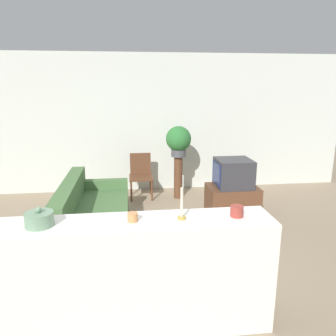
% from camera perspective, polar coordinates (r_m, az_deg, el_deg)
% --- Properties ---
extents(ground_plane, '(14.00, 14.00, 0.00)m').
position_cam_1_polar(ground_plane, '(3.73, -7.02, -19.87)').
color(ground_plane, gray).
extents(wall_back, '(9.00, 0.06, 2.70)m').
position_cam_1_polar(wall_back, '(6.57, -7.41, 7.62)').
color(wall_back, silver).
rests_on(wall_back, ground_plane).
extents(couch, '(0.89, 1.93, 0.80)m').
position_cam_1_polar(couch, '(4.76, -12.95, -8.47)').
color(couch, '#476B3D').
rests_on(couch, ground_plane).
extents(tv_stand, '(0.80, 0.59, 0.49)m').
position_cam_1_polar(tv_stand, '(5.52, 11.09, -5.58)').
color(tv_stand, brown).
rests_on(tv_stand, ground_plane).
extents(television, '(0.57, 0.54, 0.45)m').
position_cam_1_polar(television, '(5.38, 11.26, -0.87)').
color(television, '#333338').
rests_on(television, tv_stand).
extents(wooden_chair, '(0.44, 0.44, 0.83)m').
position_cam_1_polar(wooden_chair, '(6.25, -4.76, -0.96)').
color(wooden_chair, brown).
rests_on(wooden_chair, ground_plane).
extents(plant_stand, '(0.16, 0.16, 0.81)m').
position_cam_1_polar(plant_stand, '(6.18, 1.79, -1.62)').
color(plant_stand, brown).
rests_on(plant_stand, ground_plane).
extents(potted_plant, '(0.47, 0.47, 0.56)m').
position_cam_1_polar(potted_plant, '(6.03, 1.84, 4.89)').
color(potted_plant, '#4C4C51').
rests_on(potted_plant, plant_stand).
extents(foreground_counter, '(2.50, 0.44, 1.01)m').
position_cam_1_polar(foreground_counter, '(2.96, -7.31, -18.24)').
color(foreground_counter, white).
rests_on(foreground_counter, ground_plane).
extents(decorative_bowl, '(0.22, 0.22, 0.16)m').
position_cam_1_polar(decorative_bowl, '(2.79, -21.50, -8.26)').
color(decorative_bowl, gray).
rests_on(decorative_bowl, foreground_counter).
extents(candle_jar, '(0.09, 0.09, 0.07)m').
position_cam_1_polar(candle_jar, '(2.71, -6.18, -8.49)').
color(candle_jar, '#C6844C').
rests_on(candle_jar, foreground_counter).
extents(candlestick, '(0.07, 0.07, 0.27)m').
position_cam_1_polar(candlestick, '(2.72, 2.41, -7.08)').
color(candlestick, '#B7933D').
rests_on(candlestick, foreground_counter).
extents(coffee_tin, '(0.11, 0.11, 0.09)m').
position_cam_1_polar(coffee_tin, '(2.84, 11.88, -7.36)').
color(coffee_tin, '#99382D').
rests_on(coffee_tin, foreground_counter).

